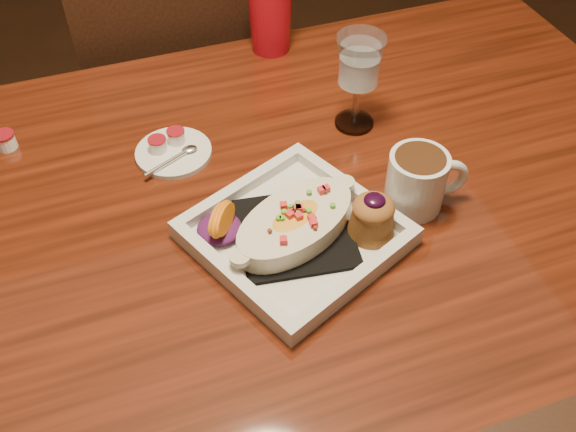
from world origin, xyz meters
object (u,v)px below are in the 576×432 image
object	(u,v)px
goblet	(359,66)
chair_far	(177,100)
table	(253,244)
plate	(303,227)
red_tumbler	(270,15)
saucer	(172,151)
coffee_mug	(419,179)

from	to	relation	value
goblet	chair_far	bearing A→B (deg)	114.10
table	plate	xyz separation A→B (m)	(0.05, -0.10, 0.12)
plate	goblet	bearing A→B (deg)	27.65
goblet	red_tumbler	bearing A→B (deg)	101.90
plate	saucer	xyz separation A→B (m)	(-0.14, 0.25, -0.02)
saucer	red_tumbler	size ratio (longest dim) A/B	0.87
saucer	goblet	bearing A→B (deg)	-4.91
coffee_mug	saucer	size ratio (longest dim) A/B	0.99
chair_far	plate	distance (m)	0.78
table	plate	world-z (taller)	plate
coffee_mug	red_tumbler	xyz separation A→B (m)	(-0.07, 0.48, 0.02)
coffee_mug	saucer	xyz separation A→B (m)	(-0.32, 0.24, -0.04)
coffee_mug	table	bearing A→B (deg)	170.53
coffee_mug	red_tumbler	world-z (taller)	red_tumbler
goblet	red_tumbler	world-z (taller)	goblet
table	chair_far	size ratio (longest dim) A/B	1.61
table	goblet	bearing A→B (deg)	28.57
chair_far	saucer	xyz separation A→B (m)	(-0.09, -0.48, 0.25)
chair_far	plate	world-z (taller)	chair_far
saucer	red_tumbler	xyz separation A→B (m)	(0.26, 0.25, 0.06)
goblet	coffee_mug	bearing A→B (deg)	-87.84
red_tumbler	coffee_mug	bearing A→B (deg)	-82.23
plate	table	bearing A→B (deg)	93.40
coffee_mug	red_tumbler	distance (m)	0.49
coffee_mug	goblet	distance (m)	0.22
table	coffee_mug	size ratio (longest dim) A/B	12.08
table	red_tumbler	xyz separation A→B (m)	(0.17, 0.40, 0.17)
table	coffee_mug	distance (m)	0.29
coffee_mug	goblet	size ratio (longest dim) A/B	0.74
table	goblet	xyz separation A→B (m)	(0.23, 0.12, 0.21)
table	red_tumbler	distance (m)	0.47
table	saucer	distance (m)	0.20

